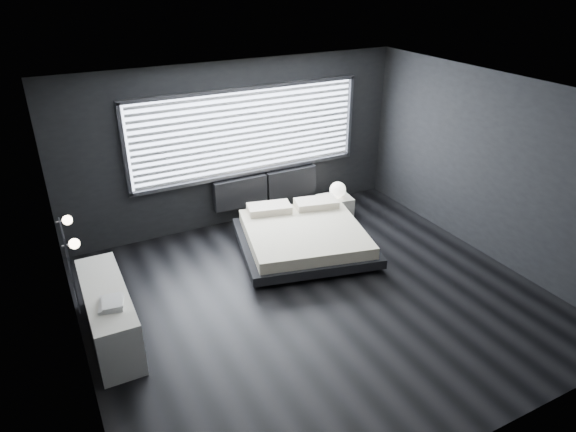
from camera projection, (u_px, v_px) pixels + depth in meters
room at (319, 207)px, 6.48m from camera, size 6.04×6.00×2.80m
window at (248, 132)px, 8.60m from camera, size 4.14×0.09×1.52m
headboard at (266, 187)px, 9.15m from camera, size 1.96×0.16×0.52m
sconce_near at (74, 244)px, 5.23m from camera, size 0.18×0.11×0.11m
sconce_far at (67, 220)px, 5.71m from camera, size 0.18×0.11×0.11m
wall_art_upper at (67, 251)px, 4.61m from camera, size 0.01×0.48×0.48m
wall_art_lower at (73, 281)px, 5.02m from camera, size 0.01×0.48×0.48m
bed at (303, 236)px, 8.21m from camera, size 2.41×2.34×0.52m
nightstand at (335, 205)px, 9.41m from camera, size 0.63×0.54×0.33m
orb_lamp at (338, 190)px, 9.27m from camera, size 0.29×0.29×0.29m
dresser at (109, 313)px, 6.23m from camera, size 0.51×1.75×0.70m
book_stack at (111, 303)px, 5.78m from camera, size 0.33×0.39×0.07m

